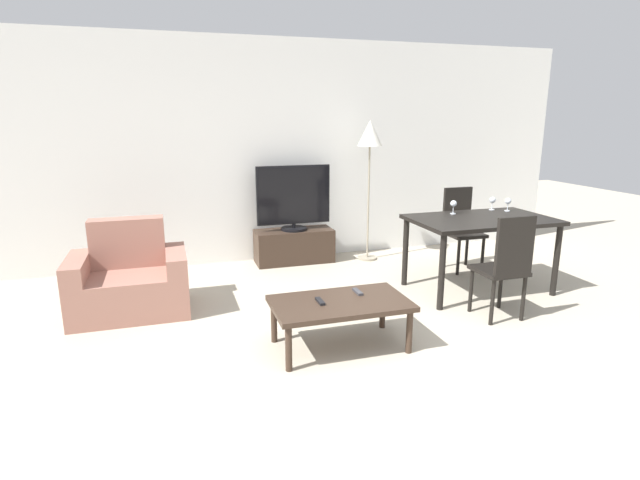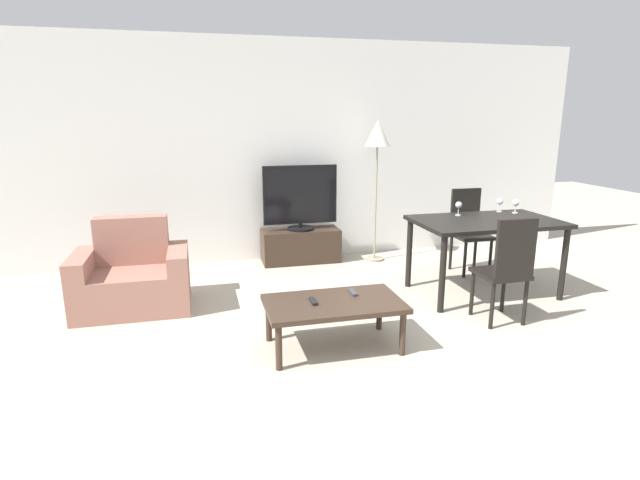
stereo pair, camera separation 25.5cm
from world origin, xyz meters
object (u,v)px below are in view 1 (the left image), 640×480
Objects in this scene: remote_primary at (320,301)px; tv_stand at (294,246)px; armchair at (130,281)px; tv at (293,198)px; dining_chair_far at (461,225)px; remote_secondary at (357,292)px; wine_glass_right at (492,201)px; floor_lamp at (370,141)px; coffee_table at (340,306)px; wine_glass_center at (453,204)px; dining_table at (481,226)px; dining_chair_near at (506,263)px; wine_glass_left at (508,202)px.

tv_stand is at bearing 80.44° from remote_primary.
tv reaches higher than armchair.
dining_chair_far is 2.39m from remote_secondary.
remote_primary is 2.68m from wine_glass_right.
floor_lamp is at bearing 19.26° from armchair.
wine_glass_right is at bearing -32.15° from tv_stand.
coffee_table is 2.56m from wine_glass_right.
tv reaches higher than wine_glass_center.
dining_chair_near is (-0.25, -0.75, -0.16)m from dining_table.
tv is 2.32m from remote_secondary.
remote_primary is (-0.40, -2.40, -0.41)m from tv.
dining_chair_near is (3.20, -1.20, 0.24)m from armchair.
tv is at bearing 119.90° from dining_chair_near.
armchair is at bearing -175.41° from dining_chair_far.
wine_glass_left is at bearing 24.01° from remote_secondary.
armchair is 0.60× the size of floor_lamp.
dining_table is (3.45, -0.45, 0.40)m from armchair.
remote_primary is (-1.74, -0.08, -0.13)m from dining_chair_near.
remote_secondary is at bearing -91.23° from tv.
remote_primary is at bearing 173.63° from coffee_table.
tv is at bearing 31.01° from armchair.
floor_lamp is at bearing -9.00° from tv_stand.
dining_table is at bearing -65.36° from floor_lamp.
dining_chair_far is 6.45× the size of remote_secondary.
coffee_table is 7.32× the size of wine_glass_left.
dining_chair_far is 6.62× the size of wine_glass_right.
coffee_table is at bearing -117.36° from floor_lamp.
tv is 2.03m from dining_chair_far.
floor_lamp is 1.61m from wine_glass_right.
tv is 0.95× the size of dining_chair_near.
floor_lamp reaches higher than dining_table.
dining_chair_near reaches higher than dining_table.
remote_secondary is (-0.98, -2.14, -1.09)m from floor_lamp.
wine_glass_right reaches higher than coffee_table.
wine_glass_left is 1.00× the size of wine_glass_right.
dining_chair_near is at bearing -108.52° from dining_table.
dining_chair_far is (1.84, -0.83, 0.32)m from tv_stand.
tv_stand reaches higher than remote_secondary.
dining_chair_far is (3.70, 0.30, 0.24)m from armchair.
dining_chair_far is at bearing 35.04° from remote_primary.
armchair is 2.18m from tv_stand.
dining_chair_near is at bearing -126.90° from wine_glass_left.
dining_table is at bearing 23.46° from remote_secondary.
dining_chair_near is 6.62× the size of wine_glass_center.
dining_table is 1.48× the size of dining_chair_near.
wine_glass_left is (0.24, -0.51, 0.35)m from dining_chair_far.
wine_glass_left is (2.07, -1.34, 0.67)m from tv_stand.
wine_glass_right is at bearing 60.48° from dining_chair_near.
coffee_table is 0.61× the size of floor_lamp.
tv_stand is 0.90× the size of coffee_table.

